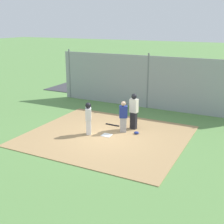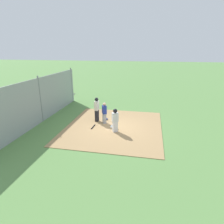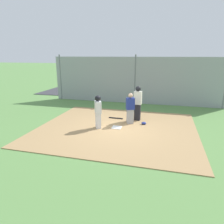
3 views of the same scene
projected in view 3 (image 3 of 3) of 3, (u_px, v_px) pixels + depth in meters
name	position (u px, v px, depth m)	size (l,w,h in m)	color
ground_plane	(117.00, 128.00, 9.58)	(140.00, 140.00, 0.00)	#5B8947
dirt_infield	(117.00, 128.00, 9.58)	(7.20, 6.40, 0.03)	#A88456
home_plate	(117.00, 127.00, 9.57)	(0.44, 0.44, 0.02)	white
catcher	(130.00, 108.00, 9.96)	(0.46, 0.41, 1.52)	#9E9EA3
umpire	(138.00, 102.00, 10.44)	(0.40, 0.30, 1.78)	black
runner	(98.00, 110.00, 9.32)	(0.41, 0.46, 1.54)	silver
baseball_bat	(116.00, 118.00, 10.93)	(0.06, 0.06, 0.77)	black
catcher_mask	(144.00, 123.00, 10.01)	(0.24, 0.20, 0.12)	navy
backstop_fence	(135.00, 81.00, 14.13)	(12.00, 0.10, 3.35)	#93999E
parking_lot	(141.00, 94.00, 17.93)	(18.00, 5.20, 0.04)	#38383D
parked_car_dark	(148.00, 87.00, 17.58)	(4.22, 1.92, 1.28)	black
parked_car_silver	(109.00, 85.00, 18.83)	(4.34, 2.18, 1.28)	#B2B2B7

